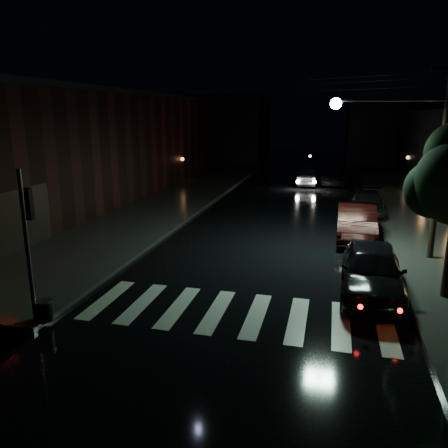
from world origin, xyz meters
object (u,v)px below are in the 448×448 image
Objects in this scene: parked_car_b at (356,222)px; parked_car_c at (367,204)px; parked_car_a at (372,270)px; oncoming_car at (306,177)px; parked_car_d at (337,176)px.

parked_car_b is 5.24m from parked_car_c.
parked_car_a is at bearing -87.53° from parked_car_b.
parked_car_c is 11.08m from oncoming_car.
parked_car_d is at bearing -158.96° from oncoming_car.
parked_car_a reaches higher than parked_car_c.
parked_car_c is 1.16× the size of oncoming_car.
parked_car_d is at bearing 93.48° from parked_car_b.
parked_car_a is at bearing -90.52° from parked_car_c.
oncoming_car is (-2.42, -1.10, -0.01)m from parked_car_d.
parked_car_a is at bearing -79.46° from parked_car_d.
parked_car_d is 1.20× the size of oncoming_car.
oncoming_car is at bearing 102.49° from parked_car_b.
parked_car_c is at bearing -73.66° from parked_car_d.
parked_car_a reaches higher than parked_car_b.
parked_car_b is at bearing 93.71° from parked_car_a.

